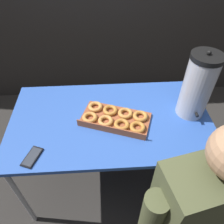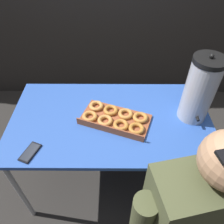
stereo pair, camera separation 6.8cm
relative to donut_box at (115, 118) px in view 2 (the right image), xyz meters
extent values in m
plane|color=#2D2B28|center=(-0.03, 0.02, -0.79)|extent=(12.00, 12.00, 0.00)
cube|color=#2D56B2|center=(-0.03, 0.02, -0.03)|extent=(1.33, 0.75, 0.03)
cylinder|color=#ADADB2|center=(-0.65, -0.31, -0.42)|extent=(0.03, 0.03, 0.74)
cylinder|color=#ADADB2|center=(0.59, -0.31, -0.42)|extent=(0.03, 0.03, 0.74)
cylinder|color=#ADADB2|center=(-0.65, 0.35, -0.42)|extent=(0.03, 0.03, 0.74)
cylinder|color=#ADADB2|center=(0.59, 0.35, -0.42)|extent=(0.03, 0.03, 0.74)
cube|color=brown|center=(0.00, 0.00, -0.01)|extent=(0.49, 0.37, 0.02)
cube|color=brown|center=(-0.04, -0.10, 0.01)|extent=(0.42, 0.16, 0.04)
torus|color=#C8863E|center=(-0.17, 0.01, 0.01)|extent=(0.13, 0.13, 0.03)
torus|color=#CF8D46|center=(-0.06, -0.03, 0.01)|extent=(0.13, 0.13, 0.03)
torus|color=#BD7A33|center=(0.04, -0.07, 0.01)|extent=(0.13, 0.13, 0.03)
torus|color=#B9762F|center=(0.13, -0.10, 0.01)|extent=(0.14, 0.14, 0.03)
torus|color=#D39149|center=(-0.13, 0.11, 0.01)|extent=(0.13, 0.13, 0.03)
torus|color=#BC7A33|center=(-0.03, 0.07, 0.01)|extent=(0.14, 0.14, 0.03)
torus|color=#C9873F|center=(0.07, 0.03, 0.01)|extent=(0.12, 0.12, 0.03)
torus|color=#C28038|center=(0.16, 0.00, 0.01)|extent=(0.14, 0.14, 0.03)
cylinder|color=#B7B7BC|center=(0.51, 0.05, 0.18)|extent=(0.18, 0.18, 0.41)
cylinder|color=black|center=(0.51, 0.05, 0.40)|extent=(0.19, 0.19, 0.03)
sphere|color=black|center=(0.51, 0.05, 0.43)|extent=(0.03, 0.03, 0.03)
cylinder|color=black|center=(0.51, -0.04, 0.05)|extent=(0.02, 0.05, 0.02)
cube|color=black|center=(-0.49, -0.26, -0.02)|extent=(0.11, 0.15, 0.01)
cube|color=#2D333D|center=(-0.49, -0.26, -0.01)|extent=(0.10, 0.13, 0.00)
cube|color=#4C5133|center=(0.38, -0.57, -0.02)|extent=(0.51, 0.31, 0.63)
camera|label=1|loc=(-0.08, -0.98, 1.03)|focal=35.00mm
camera|label=2|loc=(-0.01, -0.98, 1.03)|focal=35.00mm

